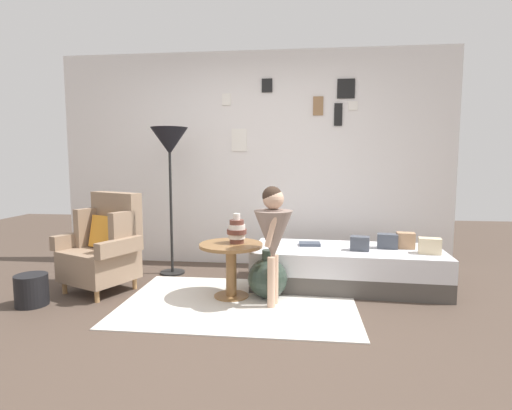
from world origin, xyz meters
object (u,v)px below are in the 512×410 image
at_px(side_table, 231,258).
at_px(magazine_basket, 32,290).
at_px(vase_striped, 237,231).
at_px(person_child, 273,231).
at_px(demijohn_near, 268,278).
at_px(floor_lamp, 170,147).
at_px(book_on_daybed, 310,244).
at_px(armchair, 105,246).
at_px(daybed, 346,267).

relative_size(side_table, magazine_basket, 2.13).
height_order(vase_striped, magazine_basket, vase_striped).
bearing_deg(magazine_basket, person_child, 5.90).
xyz_separation_m(side_table, demijohn_near, (0.34, 0.02, -0.18)).
bearing_deg(magazine_basket, side_table, 13.21).
bearing_deg(person_child, floor_lamp, 143.15).
xyz_separation_m(vase_striped, book_on_daybed, (0.69, 0.53, -0.22)).
height_order(armchair, book_on_daybed, armchair).
height_order(daybed, demijohn_near, demijohn_near).
relative_size(daybed, floor_lamp, 1.17).
height_order(floor_lamp, demijohn_near, floor_lamp).
relative_size(armchair, book_on_daybed, 4.41).
height_order(person_child, book_on_daybed, person_child).
bearing_deg(daybed, side_table, -157.31).
height_order(armchair, daybed, armchair).
bearing_deg(vase_striped, floor_lamp, 141.17).
xyz_separation_m(vase_striped, floor_lamp, (-0.87, 0.70, 0.81)).
xyz_separation_m(floor_lamp, demijohn_near, (1.16, -0.71, -1.25)).
xyz_separation_m(vase_striped, magazine_basket, (-1.79, -0.44, -0.50)).
relative_size(armchair, daybed, 0.50).
bearing_deg(vase_striped, person_child, -31.59).
bearing_deg(side_table, armchair, 175.85).
xyz_separation_m(daybed, magazine_basket, (-2.86, -0.88, -0.06)).
distance_m(armchair, floor_lamp, 1.28).
xyz_separation_m(armchair, vase_striped, (1.35, -0.06, 0.20)).
relative_size(armchair, demijohn_near, 2.11).
relative_size(person_child, book_on_daybed, 4.88).
bearing_deg(demijohn_near, book_on_daybed, 53.53).
bearing_deg(side_table, book_on_daybed, 37.26).
relative_size(vase_striped, person_child, 0.26).
bearing_deg(demijohn_near, floor_lamp, 148.64).
bearing_deg(armchair, daybed, 8.80).
distance_m(armchair, demijohn_near, 1.66).
height_order(daybed, person_child, person_child).
distance_m(vase_striped, book_on_daybed, 0.90).
distance_m(armchair, person_child, 1.74).
height_order(armchair, floor_lamp, floor_lamp).
bearing_deg(vase_striped, side_table, -146.05).
height_order(daybed, floor_lamp, floor_lamp).
distance_m(person_child, demijohn_near, 0.54).
height_order(vase_striped, floor_lamp, floor_lamp).
distance_m(side_table, magazine_basket, 1.80).
relative_size(vase_striped, magazine_basket, 1.00).
bearing_deg(armchair, floor_lamp, 52.95).
bearing_deg(book_on_daybed, person_child, -114.03).
relative_size(demijohn_near, magazine_basket, 1.65).
relative_size(vase_striped, demijohn_near, 0.61).
distance_m(side_table, person_child, 0.54).
bearing_deg(book_on_daybed, armchair, -167.00).
distance_m(vase_striped, magazine_basket, 1.91).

